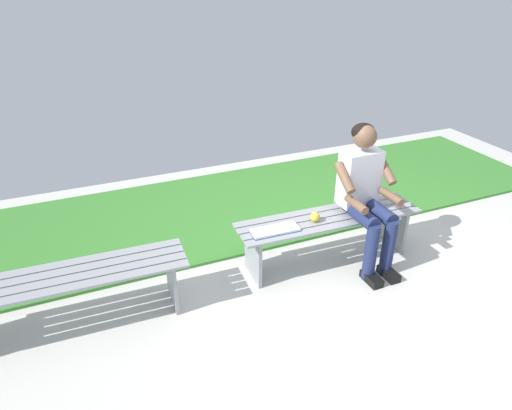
# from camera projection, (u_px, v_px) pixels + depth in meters

# --- Properties ---
(ground_plane) EXTENTS (10.00, 7.00, 0.04)m
(ground_plane) POSITION_uv_depth(u_px,v_px,m) (260.00, 379.00, 2.97)
(ground_plane) COLOR beige
(grass_strip) EXTENTS (9.00, 1.85, 0.03)m
(grass_strip) POSITION_uv_depth(u_px,v_px,m) (177.00, 218.00, 4.80)
(grass_strip) COLOR #387A2D
(grass_strip) RESTS_ON ground
(bench_near) EXTENTS (1.70, 0.46, 0.46)m
(bench_near) POSITION_uv_depth(u_px,v_px,m) (328.00, 227.00, 3.98)
(bench_near) COLOR gray
(bench_near) RESTS_ON ground
(bench_far) EXTENTS (1.75, 0.46, 0.46)m
(bench_far) POSITION_uv_depth(u_px,v_px,m) (68.00, 287.00, 3.23)
(bench_far) COLOR gray
(bench_far) RESTS_ON ground
(person_seated) EXTENTS (0.50, 0.69, 1.27)m
(person_seated) POSITION_uv_depth(u_px,v_px,m) (366.00, 192.00, 3.82)
(person_seated) COLOR silver
(person_seated) RESTS_ON ground
(apple) EXTENTS (0.09, 0.09, 0.09)m
(apple) POSITION_uv_depth(u_px,v_px,m) (315.00, 217.00, 3.83)
(apple) COLOR gold
(apple) RESTS_ON bench_near
(book_open) EXTENTS (0.42, 0.17, 0.02)m
(book_open) POSITION_uv_depth(u_px,v_px,m) (275.00, 230.00, 3.70)
(book_open) COLOR white
(book_open) RESTS_ON bench_near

